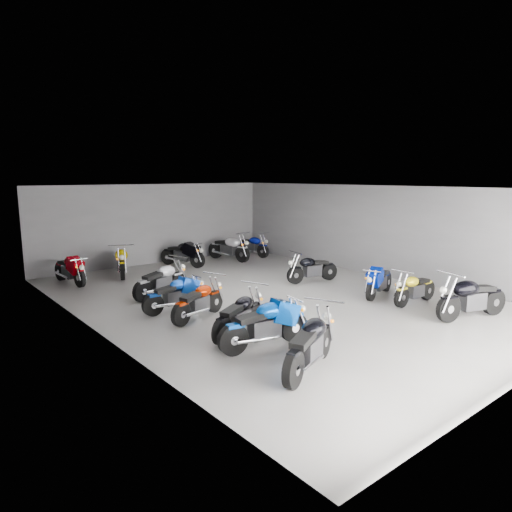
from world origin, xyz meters
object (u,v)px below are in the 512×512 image
object	(u,v)px
drain_grate	(280,301)
motorcycle_left_f	(162,280)
motorcycle_right_e	(312,268)
motorcycle_back_d	(183,254)
motorcycle_left_c	(240,315)
motorcycle_back_e	(229,248)
motorcycle_right_a	(471,298)
motorcycle_left_e	(176,294)
motorcycle_back_b	(121,261)
motorcycle_right_b	(415,288)
motorcycle_left_a	(310,344)
motorcycle_right_c	(379,281)
motorcycle_back_f	(252,245)
motorcycle_back_a	(70,269)
motorcycle_left_b	(266,324)
motorcycle_left_d	(199,301)

from	to	relation	value
drain_grate	motorcycle_left_f	xyz separation A→B (m)	(-2.37, 2.58, 0.49)
motorcycle_right_e	motorcycle_back_d	world-z (taller)	motorcycle_back_d
motorcycle_left_c	motorcycle_left_f	xyz separation A→B (m)	(0.21, 4.09, 0.02)
motorcycle_back_e	motorcycle_right_e	bearing A→B (deg)	76.54
motorcycle_right_a	motorcycle_back_e	distance (m)	10.27
motorcycle_left_e	motorcycle_back_b	distance (m)	5.09
motorcycle_right_b	motorcycle_back_b	world-z (taller)	motorcycle_back_b
motorcycle_right_e	motorcycle_right_b	bearing A→B (deg)	-162.35
motorcycle_left_c	motorcycle_left_a	bearing A→B (deg)	-24.51
motorcycle_left_a	motorcycle_right_c	xyz separation A→B (m)	(5.39, 2.41, -0.04)
motorcycle_back_e	motorcycle_back_f	xyz separation A→B (m)	(1.39, 0.19, -0.06)
motorcycle_left_c	drain_grate	bearing A→B (deg)	99.77
motorcycle_left_e	motorcycle_left_a	bearing A→B (deg)	-1.15
drain_grate	motorcycle_left_a	bearing A→B (deg)	-125.43
motorcycle_right_c	motorcycle_back_d	xyz separation A→B (m)	(-2.23, 7.60, 0.03)
motorcycle_back_a	motorcycle_back_d	bearing A→B (deg)	175.55
motorcycle_left_f	motorcycle_back_d	bearing A→B (deg)	126.28
motorcycle_right_e	motorcycle_back_d	bearing A→B (deg)	33.99
motorcycle_left_b	motorcycle_back_b	world-z (taller)	motorcycle_back_b
motorcycle_left_d	motorcycle_back_a	xyz separation A→B (m)	(-1.32, 5.85, 0.03)
motorcycle_right_b	motorcycle_back_b	size ratio (longest dim) A/B	0.87
motorcycle_left_a	motorcycle_back_b	size ratio (longest dim) A/B	0.95
motorcycle_left_b	motorcycle_back_e	xyz separation A→B (m)	(5.22, 8.55, 0.03)
motorcycle_back_d	motorcycle_left_c	bearing A→B (deg)	46.33
motorcycle_right_b	motorcycle_back_b	xyz separation A→B (m)	(-4.88, 8.63, 0.09)
motorcycle_left_b	motorcycle_left_f	bearing A→B (deg)	-174.32
motorcycle_left_e	motorcycle_back_f	size ratio (longest dim) A/B	0.95
motorcycle_left_c	motorcycle_back_e	size ratio (longest dim) A/B	0.84
motorcycle_left_a	motorcycle_back_a	distance (m)	9.86
motorcycle_right_a	motorcycle_back_e	world-z (taller)	motorcycle_back_e
drain_grate	motorcycle_back_b	size ratio (longest dim) A/B	0.15
motorcycle_right_b	motorcycle_back_a	size ratio (longest dim) A/B	0.91
motorcycle_right_c	motorcycle_back_a	size ratio (longest dim) A/B	0.93
motorcycle_right_b	motorcycle_back_f	distance (m)	8.90
motorcycle_back_d	motorcycle_left_b	bearing A→B (deg)	48.24
motorcycle_left_a	motorcycle_back_b	distance (m)	9.94
motorcycle_left_f	motorcycle_right_c	size ratio (longest dim) A/B	1.06
motorcycle_left_b	motorcycle_back_d	bearing A→B (deg)	169.14
motorcycle_left_f	motorcycle_right_a	distance (m)	8.42
motorcycle_left_f	motorcycle_back_b	xyz separation A→B (m)	(0.24, 3.49, 0.04)
motorcycle_back_b	motorcycle_right_e	bearing A→B (deg)	153.82
motorcycle_back_e	drain_grate	bearing A→B (deg)	55.34
motorcycle_left_e	motorcycle_right_a	xyz separation A→B (m)	(5.40, -5.23, 0.08)
motorcycle_left_b	motorcycle_back_b	bearing A→B (deg)	-174.72
motorcycle_right_c	motorcycle_right_e	size ratio (longest dim) A/B	0.99
motorcycle_right_c	motorcycle_back_f	distance (m)	7.81
motorcycle_left_d	motorcycle_back_a	bearing A→B (deg)	173.90
drain_grate	motorcycle_right_e	world-z (taller)	motorcycle_right_e
drain_grate	motorcycle_left_f	bearing A→B (deg)	132.55
motorcycle_left_d	motorcycle_right_b	distance (m)	6.01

